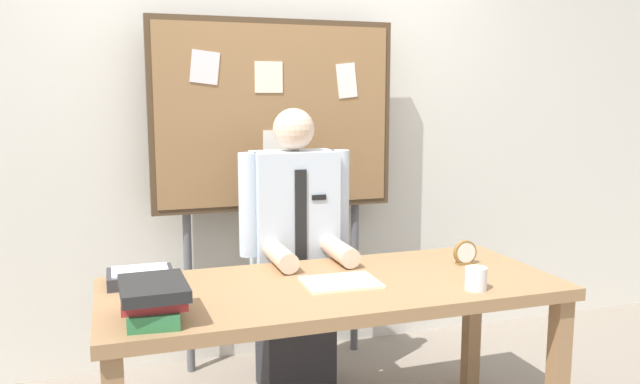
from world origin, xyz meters
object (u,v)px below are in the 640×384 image
desk (333,302)px  desk_clock (465,254)px  person (295,264)px  open_notebook (341,282)px  coffee_mug (476,279)px  bulletin_board (275,121)px  book_stack (154,299)px  paper_tray (140,277)px

desk → desk_clock: 0.68m
desk → person: bearing=90.0°
person → open_notebook: 0.58m
person → coffee_mug: size_ratio=15.73×
desk_clock → bulletin_board: bearing=128.3°
person → book_stack: bearing=-133.2°
book_stack → desk_clock: book_stack is taller
open_notebook → desk: bearing=141.7°
open_notebook → coffee_mug: 0.53m
person → desk: bearing=-90.0°
person → paper_tray: 0.81m
desk → person: size_ratio=1.30×
bulletin_board → open_notebook: (0.03, -0.94, -0.62)m
book_stack → paper_tray: book_stack is taller
bulletin_board → book_stack: bearing=-122.5°
bulletin_board → paper_tray: size_ratio=7.19×
paper_tray → coffee_mug: bearing=-22.2°
desk → desk_clock: desk_clock is taller
person → open_notebook: (0.03, -0.58, 0.07)m
person → book_stack: (-0.72, -0.77, 0.13)m
open_notebook → paper_tray: size_ratio=1.14×
bulletin_board → desk_clock: bearing=-51.7°
open_notebook → desk_clock: size_ratio=2.71×
bulletin_board → paper_tray: bulletin_board is taller
coffee_mug → book_stack: bearing=177.6°
desk → desk_clock: size_ratio=16.86×
book_stack → paper_tray: (-0.02, 0.46, -0.04)m
desk → person: (0.00, 0.56, 0.02)m
desk → bulletin_board: bulletin_board is taller
open_notebook → paper_tray: paper_tray is taller
coffee_mug → paper_tray: size_ratio=0.35×
coffee_mug → paper_tray: 1.34m
bulletin_board → book_stack: bulletin_board is taller
book_stack → paper_tray: size_ratio=1.15×
book_stack → open_notebook: (0.74, 0.19, -0.07)m
person → bulletin_board: 0.78m
desk → book_stack: bearing=-163.8°
desk → open_notebook: bearing=-38.3°
bulletin_board → desk_clock: bulletin_board is taller
desk → paper_tray: 0.79m
paper_tray → person: bearing=22.7°
bulletin_board → desk_clock: 1.21m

